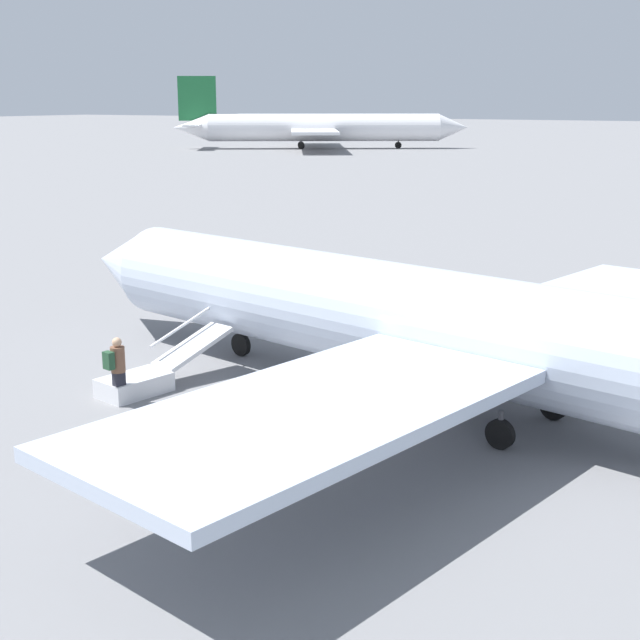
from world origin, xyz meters
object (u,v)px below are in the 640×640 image
airplane_taxiing_distant (318,127)px  boarding_stairs (147,376)px  airplane_main (483,333)px  passenger (117,366)px

airplane_taxiing_distant → boarding_stairs: airplane_taxiing_distant is taller
airplane_main → passenger: bearing=34.7°
airplane_main → airplane_taxiing_distant: (61.79, -100.93, 1.05)m
airplane_taxiing_distant → passenger: bearing=-94.3°
airplane_taxiing_distant → boarding_stairs: bearing=-94.1°
airplane_main → airplane_taxiing_distant: size_ratio=0.71×
boarding_stairs → passenger: size_ratio=2.38×
airplane_taxiing_distant → passenger: airplane_taxiing_distant is taller
airplane_taxiing_distant → boarding_stairs: 116.15m
airplane_main → passenger: airplane_main is taller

